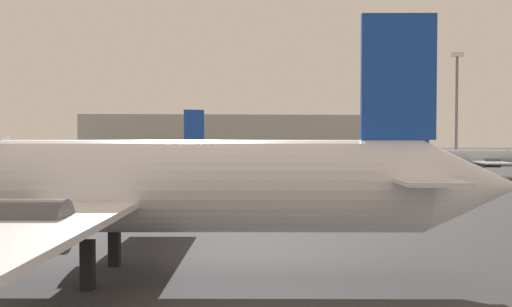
% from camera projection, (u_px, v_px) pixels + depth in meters
% --- Properties ---
extents(airplane_at_gate, '(39.84, 31.62, 11.42)m').
position_uv_depth(airplane_at_gate, '(72.00, 186.00, 23.71)').
color(airplane_at_gate, white).
rests_on(airplane_at_gate, ground_plane).
extents(airplane_far_left, '(28.99, 18.48, 9.37)m').
position_uv_depth(airplane_far_left, '(274.00, 163.00, 68.97)').
color(airplane_far_left, '#B2BCCC').
rests_on(airplane_far_left, ground_plane).
extents(airplane_far_right, '(27.00, 21.94, 8.87)m').
position_uv_depth(airplane_far_right, '(484.00, 158.00, 84.21)').
color(airplane_far_right, '#B2BCCC').
rests_on(airplane_far_right, ground_plane).
extents(light_mast_right, '(2.40, 0.50, 21.48)m').
position_uv_depth(light_mast_right, '(457.00, 105.00, 98.55)').
color(light_mast_right, slate).
rests_on(light_mast_right, ground_plane).
extents(terminal_building, '(74.01, 19.27, 11.62)m').
position_uv_depth(terminal_building, '(233.00, 138.00, 141.02)').
color(terminal_building, '#B7B7B2').
rests_on(terminal_building, ground_plane).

